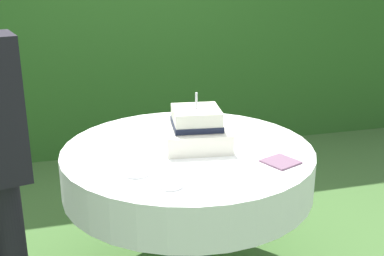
{
  "coord_description": "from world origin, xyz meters",
  "views": [
    {
      "loc": [
        -0.59,
        -2.21,
        1.64
      ],
      "look_at": [
        0.02,
        0.01,
        0.86
      ],
      "focal_mm": 46.29,
      "sensor_mm": 36.0,
      "label": 1
    }
  ],
  "objects_px": {
    "wedding_cake": "(197,129)",
    "serving_plate_far": "(171,185)",
    "cake_table": "(188,169)",
    "serving_plate_near": "(136,172)",
    "napkin_stack": "(281,162)"
  },
  "relations": [
    {
      "from": "serving_plate_near",
      "to": "serving_plate_far",
      "type": "height_order",
      "value": "same"
    },
    {
      "from": "wedding_cake",
      "to": "serving_plate_far",
      "type": "bearing_deg",
      "value": -118.76
    },
    {
      "from": "wedding_cake",
      "to": "napkin_stack",
      "type": "relative_size",
      "value": 2.5
    },
    {
      "from": "cake_table",
      "to": "serving_plate_far",
      "type": "relative_size",
      "value": 11.81
    },
    {
      "from": "serving_plate_far",
      "to": "napkin_stack",
      "type": "xyz_separation_m",
      "value": [
        0.54,
        0.11,
        -0.0
      ]
    },
    {
      "from": "cake_table",
      "to": "serving_plate_near",
      "type": "distance_m",
      "value": 0.4
    },
    {
      "from": "serving_plate_far",
      "to": "wedding_cake",
      "type": "bearing_deg",
      "value": 61.24
    },
    {
      "from": "cake_table",
      "to": "serving_plate_near",
      "type": "relative_size",
      "value": 9.88
    },
    {
      "from": "wedding_cake",
      "to": "serving_plate_near",
      "type": "xyz_separation_m",
      "value": [
        -0.35,
        -0.26,
        -0.08
      ]
    },
    {
      "from": "serving_plate_near",
      "to": "napkin_stack",
      "type": "height_order",
      "value": "serving_plate_near"
    },
    {
      "from": "wedding_cake",
      "to": "serving_plate_far",
      "type": "distance_m",
      "value": 0.49
    },
    {
      "from": "cake_table",
      "to": "serving_plate_near",
      "type": "height_order",
      "value": "serving_plate_near"
    },
    {
      "from": "serving_plate_near",
      "to": "serving_plate_far",
      "type": "xyz_separation_m",
      "value": [
        0.12,
        -0.16,
        0.0
      ]
    },
    {
      "from": "serving_plate_far",
      "to": "napkin_stack",
      "type": "bearing_deg",
      "value": 11.33
    },
    {
      "from": "serving_plate_far",
      "to": "cake_table",
      "type": "bearing_deg",
      "value": 65.88
    }
  ]
}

